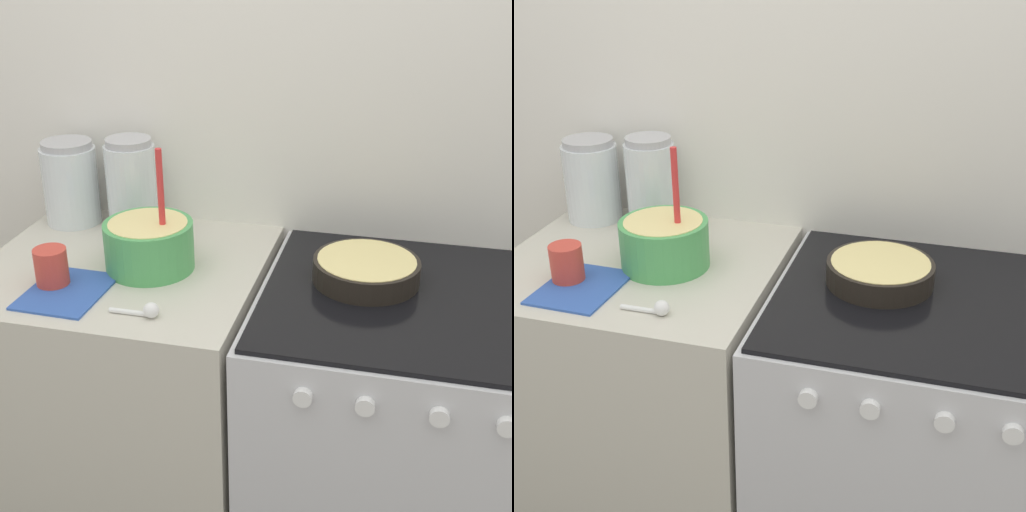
# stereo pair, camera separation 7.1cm
# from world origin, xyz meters

# --- Properties ---
(wall_back) EXTENTS (4.49, 0.05, 2.40)m
(wall_back) POSITION_xyz_m (0.00, 0.69, 1.20)
(wall_back) COLOR white
(wall_back) RESTS_ON ground_plane
(countertop_cabinet) EXTENTS (0.72, 0.67, 0.89)m
(countertop_cabinet) POSITION_xyz_m (-0.36, 0.33, 0.44)
(countertop_cabinet) COLOR beige
(countertop_cabinet) RESTS_ON ground_plane
(stove) EXTENTS (0.73, 0.69, 0.89)m
(stove) POSITION_xyz_m (0.38, 0.33, 0.44)
(stove) COLOR silver
(stove) RESTS_ON ground_plane
(mixing_bowl) EXTENTS (0.23, 0.23, 0.32)m
(mixing_bowl) POSITION_xyz_m (-0.28, 0.33, 0.96)
(mixing_bowl) COLOR #4CA559
(mixing_bowl) RESTS_ON countertop_cabinet
(baking_pan) EXTENTS (0.26, 0.26, 0.06)m
(baking_pan) POSITION_xyz_m (0.26, 0.39, 0.92)
(baking_pan) COLOR black
(baking_pan) RESTS_ON stove
(storage_jar_left) EXTENTS (0.16, 0.16, 0.24)m
(storage_jar_left) POSITION_xyz_m (-0.61, 0.57, 0.99)
(storage_jar_left) COLOR silver
(storage_jar_left) RESTS_ON countertop_cabinet
(storage_jar_middle) EXTENTS (0.14, 0.14, 0.26)m
(storage_jar_middle) POSITION_xyz_m (-0.42, 0.57, 1.00)
(storage_jar_middle) COLOR silver
(storage_jar_middle) RESTS_ON countertop_cabinet
(tin_can) EXTENTS (0.08, 0.08, 0.10)m
(tin_can) POSITION_xyz_m (-0.47, 0.19, 0.93)
(tin_can) COLOR #CC3F33
(tin_can) RESTS_ON countertop_cabinet
(recipe_page) EXTENTS (0.19, 0.23, 0.01)m
(recipe_page) POSITION_xyz_m (-0.42, 0.16, 0.89)
(recipe_page) COLOR #3359B2
(recipe_page) RESTS_ON countertop_cabinet
(measuring_spoon) EXTENTS (0.12, 0.04, 0.04)m
(measuring_spoon) POSITION_xyz_m (-0.20, 0.10, 0.90)
(measuring_spoon) COLOR white
(measuring_spoon) RESTS_ON countertop_cabinet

